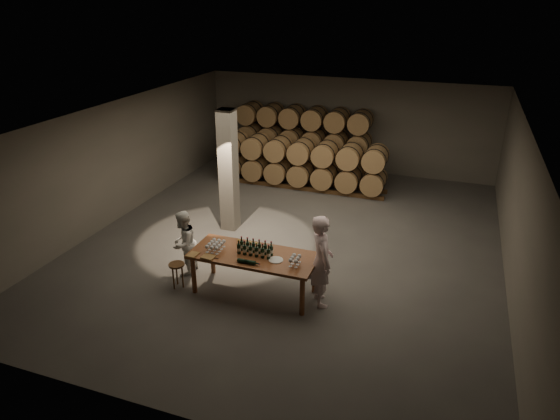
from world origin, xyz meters
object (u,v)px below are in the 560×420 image
(tasting_table, at_px, (254,259))
(plate, at_px, (276,260))
(notebook_near, at_px, (208,257))
(person_man, at_px, (321,261))
(person_woman, at_px, (183,243))
(stool, at_px, (177,268))
(bottle_cluster, at_px, (255,249))

(tasting_table, height_order, plate, plate)
(notebook_near, bearing_deg, plate, 20.65)
(tasting_table, relative_size, person_man, 1.35)
(plate, height_order, person_woman, person_woman)
(stool, distance_m, person_man, 3.09)
(tasting_table, xyz_separation_m, stool, (-1.61, -0.36, -0.34))
(stool, bearing_deg, bottle_cluster, 12.62)
(person_woman, bearing_deg, bottle_cluster, 81.52)
(tasting_table, xyz_separation_m, plate, (0.51, -0.08, 0.11))
(tasting_table, height_order, bottle_cluster, bottle_cluster)
(plate, xyz_separation_m, stool, (-2.13, -0.28, -0.45))
(tasting_table, bearing_deg, person_man, 3.84)
(tasting_table, bearing_deg, person_woman, 173.04)
(bottle_cluster, height_order, person_woman, person_woman)
(plate, distance_m, person_man, 0.91)
(person_man, bearing_deg, stool, 68.81)
(plate, bearing_deg, person_woman, 172.52)
(plate, bearing_deg, stool, -172.47)
(plate, distance_m, notebook_near, 1.37)
(bottle_cluster, bearing_deg, person_man, 3.79)
(notebook_near, xyz_separation_m, person_man, (2.21, 0.54, 0.05))
(tasting_table, height_order, stool, tasting_table)
(bottle_cluster, distance_m, person_man, 1.37)
(tasting_table, relative_size, notebook_near, 10.13)
(bottle_cluster, xyz_separation_m, person_woman, (-1.79, 0.21, -0.27))
(tasting_table, distance_m, notebook_near, 0.93)
(bottle_cluster, relative_size, person_woman, 0.49)
(plate, xyz_separation_m, person_woman, (-2.28, 0.30, -0.16))
(person_woman, bearing_deg, stool, 12.57)
(tasting_table, xyz_separation_m, person_man, (1.40, 0.09, 0.17))
(bottle_cluster, bearing_deg, stool, -167.38)
(bottle_cluster, xyz_separation_m, notebook_near, (-0.83, -0.45, -0.10))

